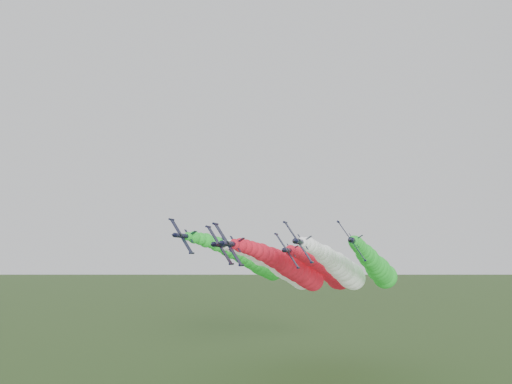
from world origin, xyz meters
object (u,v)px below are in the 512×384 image
jet_inner_right (342,269)px  jet_lead (294,269)px  jet_outer_left (253,261)px  jet_trail (328,271)px  jet_outer_right (377,267)px  jet_inner_left (285,269)px

jet_inner_right → jet_lead: bearing=-144.4°
jet_lead → jet_inner_right: size_ratio=1.00×
jet_lead → jet_outer_left: size_ratio=1.00×
jet_lead → jet_trail: 26.88m
jet_outer_right → jet_trail: bearing=145.4°
jet_inner_right → jet_outer_right: jet_outer_right is taller
jet_outer_right → jet_trail: size_ratio=1.01×
jet_lead → jet_trail: size_ratio=1.00×
jet_outer_right → jet_inner_left: bearing=-171.9°
jet_inner_right → jet_trail: size_ratio=1.00×
jet_inner_left → jet_inner_right: 17.89m
jet_outer_left → jet_outer_right: jet_outer_left is taller
jet_inner_right → jet_trail: (-6.12, 16.77, -1.31)m
jet_inner_left → jet_outer_left: 14.39m
jet_lead → jet_outer_left: bearing=134.3°
jet_inner_right → jet_inner_left: bearing=174.7°
jet_lead → jet_outer_left: 24.91m
jet_lead → jet_outer_left: (-17.32, 17.76, 2.33)m
jet_lead → jet_inner_left: bearing=114.4°
jet_lead → jet_outer_right: jet_outer_right is taller
jet_inner_left → jet_lead: bearing=-65.6°
jet_inner_left → jet_inner_right: (17.81, -1.66, 0.27)m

